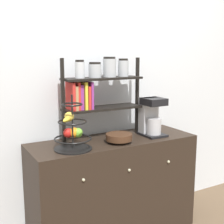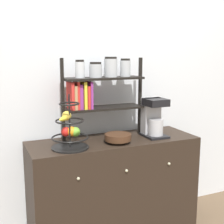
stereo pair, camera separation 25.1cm
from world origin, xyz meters
name	(u,v)px [view 2 (the right image)]	position (x,y,z in m)	size (l,w,h in m)	color
wall_back	(101,81)	(0.00, 0.52, 1.30)	(7.00, 0.05, 2.60)	silver
sideboard	(114,187)	(0.00, 0.24, 0.42)	(1.40, 0.49, 0.84)	black
coffee_maker	(153,117)	(0.36, 0.21, 1.00)	(0.18, 0.23, 0.33)	black
fruit_stand	(70,131)	(-0.39, 0.16, 0.97)	(0.28, 0.28, 0.41)	black
wooden_bowl	(118,138)	(-0.01, 0.14, 0.88)	(0.21, 0.21, 0.07)	#422819
shelf_hutch	(97,86)	(-0.10, 0.34, 1.27)	(0.71, 0.20, 0.67)	black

